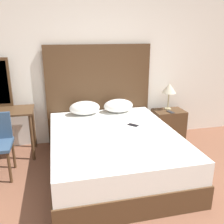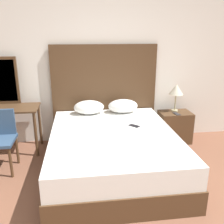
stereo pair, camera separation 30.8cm
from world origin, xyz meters
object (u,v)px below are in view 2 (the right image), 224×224
Objects in this scene: bed at (113,152)px; table_lamp at (176,90)px; nightstand at (175,127)px; phone_on_bed at (134,126)px; vanity_desk at (2,115)px; phone_on_nightstand at (177,114)px.

bed is 1.60m from table_lamp.
phone_on_bed is at bearing -144.20° from nightstand.
phone_on_bed is at bearing -16.81° from vanity_desk.
table_lamp is at bearing 84.24° from nightstand.
nightstand is at bearing 35.80° from phone_on_bed.
phone_on_bed is 0.99× the size of phone_on_nightstand.
table_lamp reaches higher than phone_on_bed.
phone_on_bed is 0.30× the size of nightstand.
table_lamp is 0.43× the size of vanity_desk.
vanity_desk is (-1.93, 0.58, 0.05)m from phone_on_bed.
bed reaches higher than phone_on_nightstand.
phone_on_bed is at bearing 30.15° from bed.
bed is at bearing -148.41° from phone_on_nightstand.
table_lamp is at bearing 36.53° from bed.
nightstand is 2.80m from vanity_desk.
vanity_desk is at bearing -179.31° from nightstand.
table_lamp is at bearing 38.72° from phone_on_bed.
phone_on_bed is (0.33, 0.19, 0.29)m from bed.
bed is at bearing -25.77° from vanity_desk.
table_lamp is (1.19, 0.88, 0.62)m from bed.
vanity_desk is (-1.60, 0.77, 0.34)m from bed.
phone_on_bed is 1.09m from nightstand.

